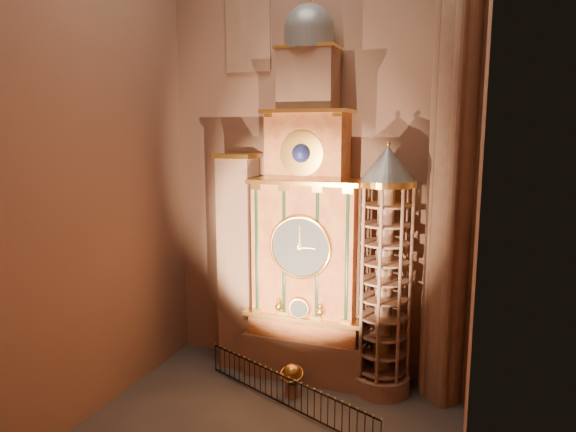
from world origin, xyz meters
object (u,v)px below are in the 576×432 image
at_px(stair_turret, 384,274).
at_px(celestial_globe, 292,377).
at_px(portrait_tower, 239,261).
at_px(astronomical_clock, 307,234).
at_px(iron_railing, 286,392).

height_order(stair_turret, celestial_globe, stair_turret).
bearing_deg(celestial_globe, portrait_tower, 148.25).
distance_m(astronomical_clock, portrait_tower, 3.73).
bearing_deg(celestial_globe, stair_turret, 27.80).
bearing_deg(iron_railing, celestial_globe, 94.80).
bearing_deg(stair_turret, iron_railing, -140.82).
height_order(astronomical_clock, celestial_globe, astronomical_clock).
relative_size(stair_turret, celestial_globe, 7.48).
xyz_separation_m(astronomical_clock, celestial_globe, (0.02, -2.10, -5.81)).
relative_size(astronomical_clock, stair_turret, 1.55).
distance_m(astronomical_clock, iron_railing, 6.71).
xyz_separation_m(portrait_tower, stair_turret, (6.90, -0.28, 0.12)).
bearing_deg(astronomical_clock, iron_railing, -88.16).
relative_size(portrait_tower, celestial_globe, 7.06).
distance_m(portrait_tower, iron_railing, 6.44).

